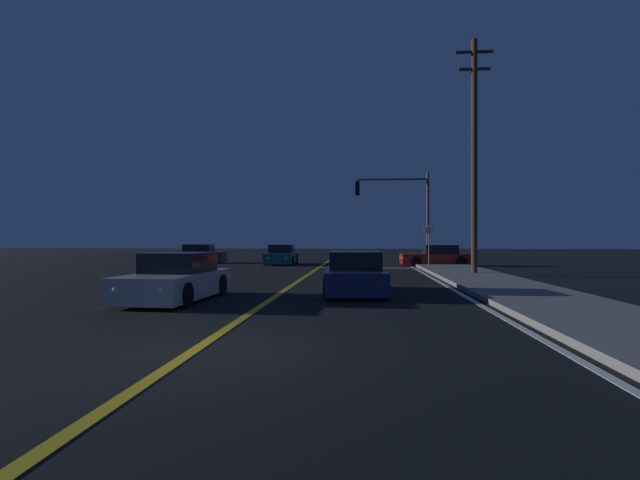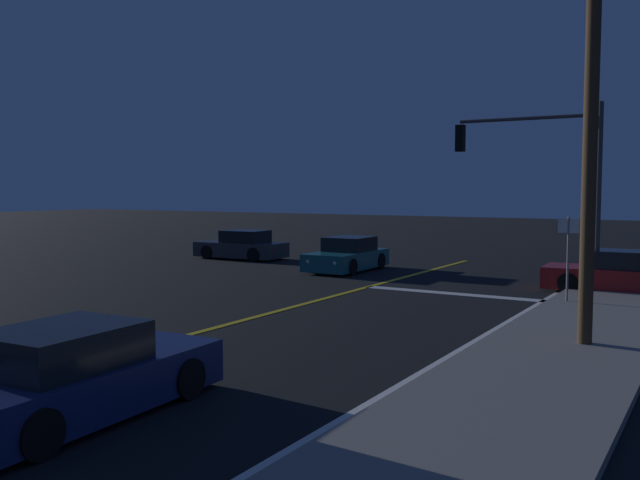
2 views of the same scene
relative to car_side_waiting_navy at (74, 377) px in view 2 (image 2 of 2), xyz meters
name	(u,v)px [view 2 (image 2 of 2)]	position (x,y,z in m)	size (l,w,h in m)	color
sidewalk_right	(506,404)	(5.17, 3.52, -0.51)	(3.20, 42.49, 0.15)	gray
lane_line_center	(139,348)	(-2.36, 3.52, -0.58)	(0.20, 40.13, 0.01)	gold
lane_line_edge_right	(392,390)	(3.32, 3.52, -0.58)	(0.16, 40.13, 0.01)	white
stop_bar	(454,294)	(0.60, 13.82, -0.58)	(5.93, 0.50, 0.01)	white
car_side_waiting_navy	(74,377)	(0.00, 0.00, 0.00)	(2.07, 4.53, 1.34)	navy
car_far_approaching_teal	(347,256)	(-5.21, 17.56, 0.00)	(2.04, 4.24, 1.34)	#195960
car_distant_tail_red	(621,275)	(5.02, 16.67, 0.00)	(4.56, 1.98, 1.34)	maroon
car_parked_curb_charcoal	(242,246)	(-11.67, 19.08, 0.00)	(4.31, 2.09, 1.34)	#2D2D33
traffic_signal_near_right	(543,166)	(2.70, 16.12, 3.41)	(4.67, 0.28, 5.92)	#38383D
utility_pole_right	(593,60)	(5.47, 8.02, 5.18)	(1.72, 0.28, 11.09)	#42301E
street_sign_corner	(568,246)	(4.07, 13.32, 1.09)	(0.56, 0.07, 2.49)	slate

